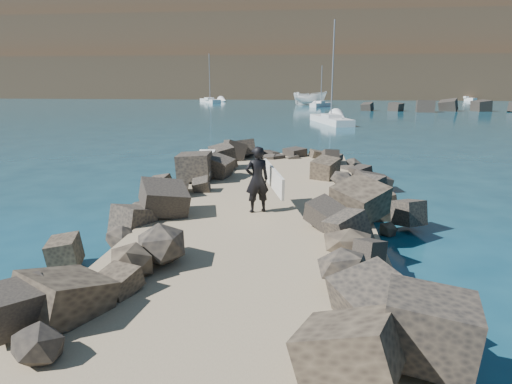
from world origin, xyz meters
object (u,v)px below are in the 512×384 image
at_px(boat_imported, 310,98).
at_px(surfer_with_board, 259,179).
at_px(surfboard_resting, 205,165).
at_px(sailboat_e, 210,101).

distance_m(boat_imported, surfer_with_board, 68.86).
xyz_separation_m(surfboard_resting, surfer_with_board, (2.62, -4.61, 0.50)).
bearing_deg(sailboat_e, surfer_with_board, -76.77).
height_order(boat_imported, sailboat_e, sailboat_e).
xyz_separation_m(surfboard_resting, sailboat_e, (-15.45, 72.24, -0.69)).
bearing_deg(surfboard_resting, sailboat_e, 95.41).
relative_size(boat_imported, sailboat_e, 0.66).
xyz_separation_m(boat_imported, sailboat_e, (-19.40, 8.00, -0.84)).
distance_m(surfboard_resting, boat_imported, 64.36).
distance_m(boat_imported, sailboat_e, 21.00).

